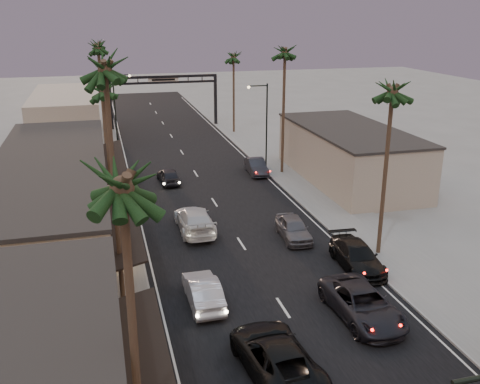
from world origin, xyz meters
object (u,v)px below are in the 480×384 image
oncoming_pickup (276,356)px  oncoming_silver (203,291)px  palm_rc (234,54)px  curbside_near (362,304)px  palm_far (98,42)px  streetlight_left (117,105)px  palm_rb (285,48)px  palm_la (121,172)px  palm_lc (103,85)px  palm_ld (98,44)px  palm_ra (393,85)px  palm_lb (104,61)px  curbside_black (357,256)px  arch (164,88)px  streetlight_right (264,120)px

oncoming_pickup → oncoming_silver: oncoming_pickup is taller
palm_rc → curbside_near: (-4.84, -47.03, -9.62)m
palm_far → curbside_near: 63.10m
streetlight_left → palm_rb: 22.07m
palm_rc → oncoming_pickup: palm_rc is taller
palm_la → palm_far: 69.00m
streetlight_left → palm_lc: bearing=-94.4°
palm_ld → palm_ra: (17.20, -31.00, -0.97)m
palm_la → curbside_near: 18.13m
palm_lb → curbside_black: 19.43m
palm_rb → curbside_near: palm_rb is taller
palm_rb → oncoming_silver: 29.08m
arch → palm_lb: palm_lb is taller
oncoming_silver → streetlight_left: bearing=-86.1°
palm_ra → palm_rc: (0.00, 40.00, -0.97)m
palm_lc → palm_rc: size_ratio=1.00×
oncoming_silver → arch: bearing=-95.1°
oncoming_silver → curbside_near: size_ratio=0.80×
palm_lc → palm_ra: bearing=-34.9°
oncoming_pickup → oncoming_silver: 7.12m
palm_ra → palm_lb: bearing=-173.4°
oncoming_silver → palm_lb: bearing=-17.6°
palm_la → palm_lb: (-0.00, 13.00, 1.94)m
streetlight_right → curbside_black: size_ratio=1.61×
streetlight_right → palm_la: palm_la is taller
palm_lb → palm_far: bearing=89.7°
palm_ld → oncoming_pickup: (6.40, -41.19, -11.54)m
palm_ld → oncoming_pickup: 43.25m
palm_ra → oncoming_silver: palm_ra is taller
streetlight_left → palm_ld: size_ratio=0.63×
streetlight_left → palm_lc: size_ratio=0.74×
palm_lc → oncoming_silver: size_ratio=2.52×
streetlight_right → palm_lc: 18.66m
palm_ra → palm_la: bearing=-138.9°
arch → oncoming_pickup: bearing=-92.2°
streetlight_left → palm_ld: (-1.68, -3.00, 7.09)m
palm_ld → curbside_near: bearing=-72.0°
palm_lc → oncoming_pickup: (6.40, -22.19, -9.59)m
streetlight_right → oncoming_silver: bearing=-114.6°
oncoming_silver → curbside_black: 10.58m
palm_ra → oncoming_pickup: 18.22m
palm_lc → curbside_black: palm_lc is taller
palm_lc → palm_far: bearing=89.6°
palm_lb → palm_rb: bearing=52.0°
arch → oncoming_silver: size_ratio=3.14×
palm_lb → curbside_near: palm_lb is taller
streetlight_right → curbside_black: 22.99m
curbside_black → streetlight_left: bearing=113.9°
palm_ld → streetlight_right: bearing=-32.8°
arch → palm_rc: bearing=-34.9°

